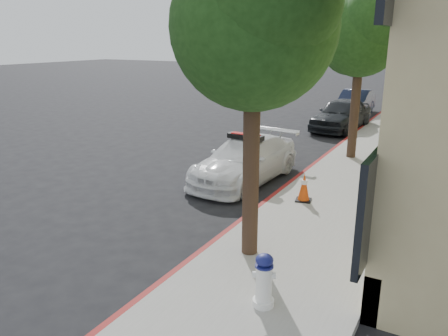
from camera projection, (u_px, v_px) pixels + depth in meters
name	position (u px, v px, depth m)	size (l,w,h in m)	color
ground	(183.00, 200.00, 11.40)	(120.00, 120.00, 0.00)	black
sidewalk	(391.00, 139.00, 18.08)	(3.20, 50.00, 0.15)	gray
curb_strip	(353.00, 135.00, 18.80)	(0.12, 50.00, 0.15)	maroon
tree_near	(255.00, 25.00, 7.13)	(2.92, 2.82, 5.62)	black
tree_mid	(362.00, 35.00, 13.87)	(2.77, 2.64, 5.43)	black
tree_far	(400.00, 31.00, 20.51)	(3.10, 3.00, 5.81)	black
police_car	(245.00, 160.00, 12.82)	(2.07, 4.49, 1.42)	white
parked_car_mid	(341.00, 114.00, 19.96)	(1.72, 4.27, 1.45)	black
parked_car_far	(355.00, 103.00, 24.00)	(1.43, 4.11, 1.35)	#141C34
fire_hydrant	(264.00, 281.00, 6.54)	(0.36, 0.33, 0.86)	white
traffic_cone	(304.00, 187.00, 10.86)	(0.44, 0.44, 0.72)	black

